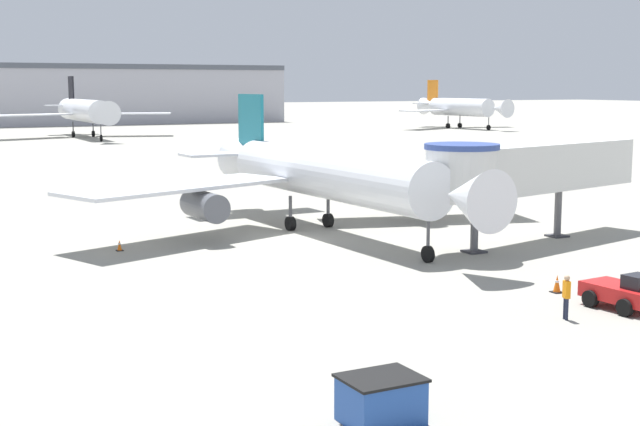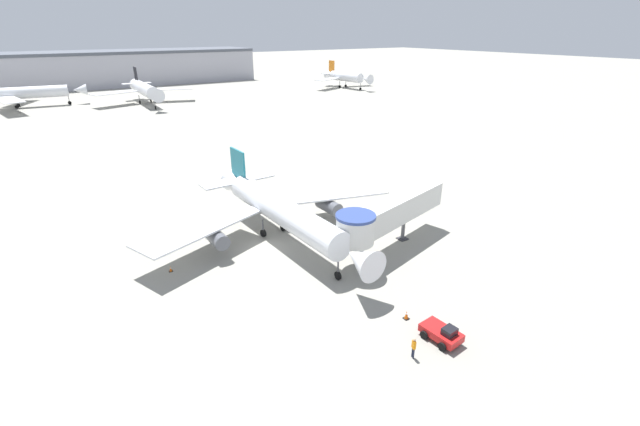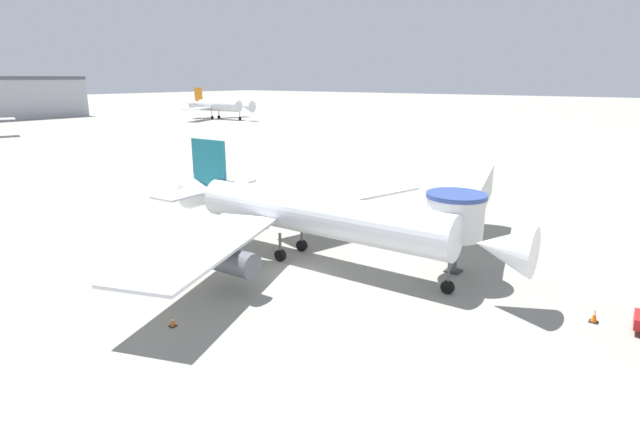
# 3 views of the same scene
# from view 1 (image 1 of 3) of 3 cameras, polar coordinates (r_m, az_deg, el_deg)

# --- Properties ---
(ground_plane) EXTENTS (800.00, 800.00, 0.00)m
(ground_plane) POSITION_cam_1_polar(r_m,az_deg,el_deg) (54.22, -1.89, -1.69)
(ground_plane) COLOR gray
(main_airplane) EXTENTS (33.21, 29.40, 8.66)m
(main_airplane) POSITION_cam_1_polar(r_m,az_deg,el_deg) (56.17, 0.20, 2.45)
(main_airplane) COLOR silver
(main_airplane) RESTS_ON ground_plane
(jet_bridge) EXTENTS (17.32, 6.96, 6.15)m
(jet_bridge) POSITION_cam_1_polar(r_m,az_deg,el_deg) (53.32, 12.78, 2.79)
(jet_bridge) COLOR silver
(jet_bridge) RESTS_ON ground_plane
(pushback_tug_red) EXTENTS (2.34, 3.39, 1.58)m
(pushback_tug_red) POSITION_cam_1_polar(r_m,az_deg,el_deg) (39.43, 18.90, -4.83)
(pushback_tug_red) COLOR red
(pushback_tug_red) RESTS_ON ground_plane
(service_container_blue) EXTENTS (2.19, 1.78, 1.33)m
(service_container_blue) POSITION_cam_1_polar(r_m,az_deg,el_deg) (25.23, 3.92, -11.82)
(service_container_blue) COLOR #234C9E
(service_container_blue) RESTS_ON ground_plane
(traffic_cone_port_wing) EXTENTS (0.38, 0.38, 0.64)m
(traffic_cone_port_wing) POSITION_cam_1_polar(r_m,az_deg,el_deg) (51.65, -12.71, -2.04)
(traffic_cone_port_wing) COLOR black
(traffic_cone_port_wing) RESTS_ON ground_plane
(traffic_cone_near_nose) EXTENTS (0.49, 0.49, 0.81)m
(traffic_cone_near_nose) POSITION_cam_1_polar(r_m,az_deg,el_deg) (41.73, 14.93, -4.42)
(traffic_cone_near_nose) COLOR black
(traffic_cone_near_nose) RESTS_ON ground_plane
(ground_crew_marshaller) EXTENTS (0.30, 0.40, 1.82)m
(ground_crew_marshaller) POSITION_cam_1_polar(r_m,az_deg,el_deg) (36.93, 15.49, -5.01)
(ground_crew_marshaller) COLOR #1E2338
(ground_crew_marshaller) RESTS_ON ground_plane
(background_jet_orange_tail) EXTENTS (29.63, 27.15, 10.49)m
(background_jet_orange_tail) POSITION_cam_1_polar(r_m,az_deg,el_deg) (196.61, 8.90, 6.71)
(background_jet_orange_tail) COLOR silver
(background_jet_orange_tail) RESTS_ON ground_plane
(background_jet_black_tail) EXTENTS (33.09, 32.95, 10.99)m
(background_jet_black_tail) POSITION_cam_1_polar(r_m,az_deg,el_deg) (164.96, -14.81, 6.35)
(background_jet_black_tail) COLOR silver
(background_jet_black_tail) RESTS_ON ground_plane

